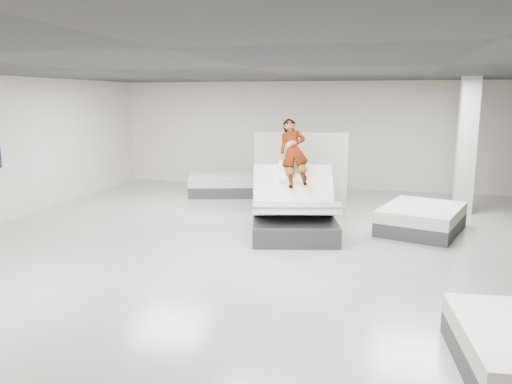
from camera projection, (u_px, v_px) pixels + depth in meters
room at (253, 165)px, 8.41m from camera, size 14.00×14.04×3.20m
hero_bed at (294, 214)px, 10.00m from camera, size 2.09×2.48×1.45m
person at (293, 167)px, 10.17m from camera, size 0.89×1.58×1.10m
remote at (305, 178)px, 9.85m from camera, size 0.08×0.15×0.08m
divider_panel at (300, 175)px, 11.50m from camera, size 2.13×0.37×1.94m
flat_bed_right_far at (421, 219)px, 10.28m from camera, size 1.94×2.26×0.53m
flat_bed_left_far at (226, 184)px, 14.25m from camera, size 2.38×2.03×0.56m
column at (466, 146)px, 11.71m from camera, size 0.40×0.40×3.20m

